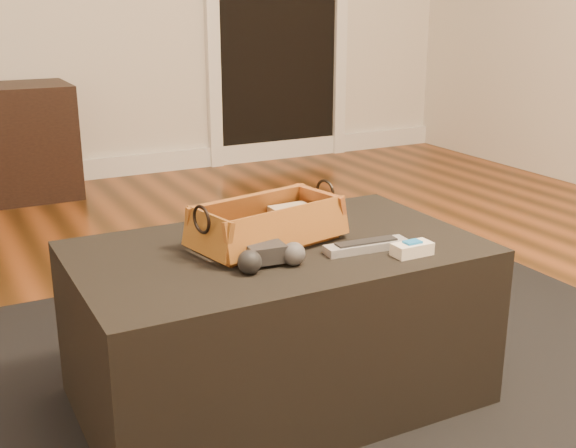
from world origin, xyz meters
name	(u,v)px	position (x,y,z in m)	size (l,w,h in m)	color
floor	(306,404)	(0.00, 0.00, -0.01)	(5.00, 5.50, 0.01)	brown
baseboard	(80,170)	(0.00, 2.73, 0.06)	(5.00, 0.04, 0.12)	white
area_rug	(287,406)	(-0.06, 0.00, 0.01)	(2.60, 2.00, 0.01)	black
ottoman	(278,323)	(-0.06, 0.05, 0.22)	(1.00, 0.60, 0.42)	black
tv_remote	(265,237)	(-0.09, 0.06, 0.46)	(0.20, 0.05, 0.02)	black
cloth_bundle	(292,217)	(0.02, 0.13, 0.47)	(0.11, 0.07, 0.06)	tan
wicker_basket	(268,226)	(-0.07, 0.08, 0.48)	(0.42, 0.28, 0.14)	#AB5D26
game_controller	(269,256)	(-0.14, -0.07, 0.46)	(0.17, 0.09, 0.06)	#242426
silver_remote	(366,246)	(0.12, -0.08, 0.44)	(0.22, 0.06, 0.02)	#A0A2A8
cream_gadget	(412,249)	(0.20, -0.16, 0.45)	(0.10, 0.05, 0.04)	white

